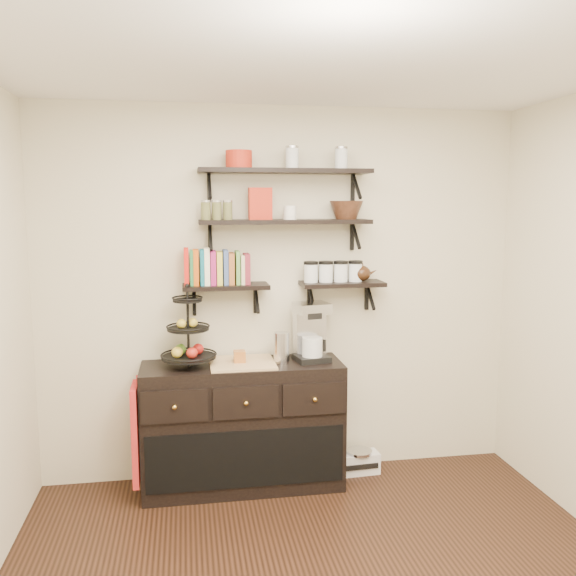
{
  "coord_description": "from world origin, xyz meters",
  "views": [
    {
      "loc": [
        -0.69,
        -2.62,
        2.02
      ],
      "look_at": [
        -0.06,
        1.15,
        1.48
      ],
      "focal_mm": 38.0,
      "sensor_mm": 36.0,
      "label": 1
    }
  ],
  "objects_px": {
    "sideboard": "(243,425)",
    "radio": "(359,462)",
    "fruit_stand": "(189,339)",
    "coffee_maker": "(311,333)"
  },
  "relations": [
    {
      "from": "sideboard",
      "to": "radio",
      "type": "height_order",
      "value": "sideboard"
    },
    {
      "from": "fruit_stand",
      "to": "radio",
      "type": "height_order",
      "value": "fruit_stand"
    },
    {
      "from": "coffee_maker",
      "to": "radio",
      "type": "height_order",
      "value": "coffee_maker"
    },
    {
      "from": "sideboard",
      "to": "coffee_maker",
      "type": "relative_size",
      "value": 3.33
    },
    {
      "from": "fruit_stand",
      "to": "coffee_maker",
      "type": "height_order",
      "value": "fruit_stand"
    },
    {
      "from": "sideboard",
      "to": "radio",
      "type": "xyz_separation_m",
      "value": [
        0.88,
        0.07,
        -0.37
      ]
    },
    {
      "from": "fruit_stand",
      "to": "coffee_maker",
      "type": "relative_size",
      "value": 1.31
    },
    {
      "from": "sideboard",
      "to": "fruit_stand",
      "type": "distance_m",
      "value": 0.73
    },
    {
      "from": "radio",
      "to": "sideboard",
      "type": "bearing_deg",
      "value": -179.28
    },
    {
      "from": "sideboard",
      "to": "coffee_maker",
      "type": "xyz_separation_m",
      "value": [
        0.49,
        0.03,
        0.65
      ]
    }
  ]
}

